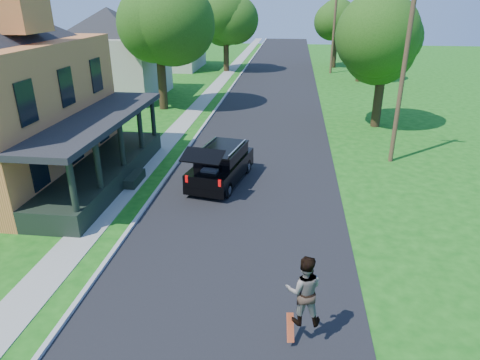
# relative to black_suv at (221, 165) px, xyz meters

# --- Properties ---
(ground) EXTENTS (140.00, 140.00, 0.00)m
(ground) POSITION_rel_black_suv_xyz_m (1.40, -6.63, -0.85)
(ground) COLOR #135511
(ground) RESTS_ON ground
(street) EXTENTS (8.00, 120.00, 0.02)m
(street) POSITION_rel_black_suv_xyz_m (1.40, 13.37, -0.85)
(street) COLOR black
(street) RESTS_ON ground
(curb) EXTENTS (0.15, 120.00, 0.12)m
(curb) POSITION_rel_black_suv_xyz_m (-2.65, 13.37, -0.85)
(curb) COLOR #A7A6A1
(curb) RESTS_ON ground
(sidewalk) EXTENTS (1.30, 120.00, 0.03)m
(sidewalk) POSITION_rel_black_suv_xyz_m (-4.20, 13.37, -0.85)
(sidewalk) COLOR gray
(sidewalk) RESTS_ON ground
(front_walk) EXTENTS (6.50, 1.20, 0.03)m
(front_walk) POSITION_rel_black_suv_xyz_m (-8.10, -0.63, -0.85)
(front_walk) COLOR gray
(front_walk) RESTS_ON ground
(neighbor_house_mid) EXTENTS (12.78, 12.78, 8.30)m
(neighbor_house_mid) POSITION_rel_black_suv_xyz_m (-12.10, 17.37, 3.34)
(neighbor_house_mid) COLOR #B8B5A3
(neighbor_house_mid) RESTS_ON ground
(neighbor_house_far) EXTENTS (12.78, 12.78, 8.30)m
(neighbor_house_far) POSITION_rel_black_suv_xyz_m (-12.10, 33.37, 3.34)
(neighbor_house_far) COLOR #B8B5A3
(neighbor_house_far) RESTS_ON ground
(black_suv) EXTENTS (2.63, 5.04, 2.23)m
(black_suv) POSITION_rel_black_suv_xyz_m (0.00, 0.00, 0.00)
(black_suv) COLOR black
(black_suv) RESTS_ON ground
(skateboarder) EXTENTS (0.93, 0.74, 1.84)m
(skateboarder) POSITION_rel_black_suv_xyz_m (3.60, -9.63, 0.69)
(skateboarder) COLOR black
(skateboarder) RESTS_ON ground
(skateboard) EXTENTS (0.23, 0.54, 0.60)m
(skateboard) POSITION_rel_black_suv_xyz_m (3.33, -9.71, -0.42)
(skateboard) COLOR #BA380F
(skateboard) RESTS_ON ground
(tree_left_mid) EXTENTS (7.69, 7.36, 9.21)m
(tree_left_mid) POSITION_rel_black_suv_xyz_m (-6.74, 13.50, 5.12)
(tree_left_mid) COLOR black
(tree_left_mid) RESTS_ON ground
(tree_left_far) EXTENTS (7.98, 7.69, 9.32)m
(tree_left_far) POSITION_rel_black_suv_xyz_m (-4.65, 31.80, 5.17)
(tree_left_far) COLOR black
(tree_left_far) RESTS_ON ground
(tree_right_near) EXTENTS (5.09, 4.95, 8.11)m
(tree_right_near) POSITION_rel_black_suv_xyz_m (8.64, 10.53, 4.67)
(tree_right_near) COLOR black
(tree_right_near) RESTS_ON ground
(tree_right_mid) EXTENTS (6.81, 6.62, 8.86)m
(tree_right_mid) POSITION_rel_black_suv_xyz_m (9.63, 27.06, 5.05)
(tree_right_mid) COLOR black
(tree_right_mid) RESTS_ON ground
(tree_right_far) EXTENTS (6.04, 6.19, 8.32)m
(tree_right_far) POSITION_rel_black_suv_xyz_m (7.84, 36.16, 4.70)
(tree_right_far) COLOR black
(tree_right_far) RESTS_ON ground
(utility_pole_near) EXTENTS (1.42, 0.32, 8.90)m
(utility_pole_near) POSITION_rel_black_suv_xyz_m (8.40, 3.83, 3.72)
(utility_pole_near) COLOR #42291E
(utility_pole_near) RESTS_ON ground
(utility_pole_far) EXTENTS (1.64, 0.49, 10.17)m
(utility_pole_far) POSITION_rel_black_suv_xyz_m (7.26, 31.87, 4.38)
(utility_pole_far) COLOR #42291E
(utility_pole_far) RESTS_ON ground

